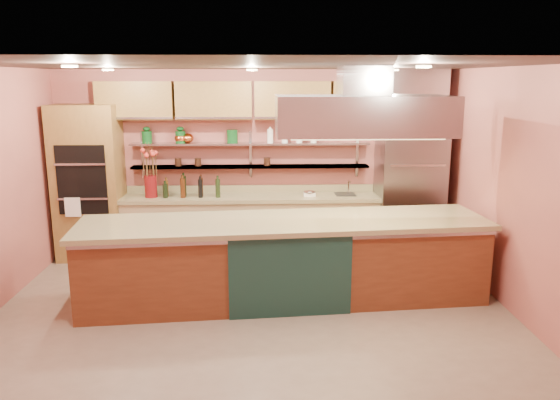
{
  "coord_description": "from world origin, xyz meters",
  "views": [
    {
      "loc": [
        0.1,
        -5.88,
        2.66
      ],
      "look_at": [
        0.35,
        1.0,
        1.13
      ],
      "focal_mm": 35.0,
      "sensor_mm": 36.0,
      "label": 1
    }
  ],
  "objects_px": {
    "refrigerator": "(409,188)",
    "kitchen_scale": "(309,193)",
    "island": "(285,260)",
    "flower_vase": "(151,186)",
    "copper_kettle": "(188,138)",
    "green_canister": "(232,136)"
  },
  "relations": [
    {
      "from": "refrigerator",
      "to": "flower_vase",
      "type": "distance_m",
      "value": 3.89
    },
    {
      "from": "green_canister",
      "to": "copper_kettle",
      "type": "bearing_deg",
      "value": 180.0
    },
    {
      "from": "refrigerator",
      "to": "green_canister",
      "type": "height_order",
      "value": "refrigerator"
    },
    {
      "from": "flower_vase",
      "to": "copper_kettle",
      "type": "height_order",
      "value": "copper_kettle"
    },
    {
      "from": "island",
      "to": "flower_vase",
      "type": "height_order",
      "value": "flower_vase"
    },
    {
      "from": "flower_vase",
      "to": "refrigerator",
      "type": "bearing_deg",
      "value": -0.15
    },
    {
      "from": "refrigerator",
      "to": "island",
      "type": "bearing_deg",
      "value": -139.16
    },
    {
      "from": "flower_vase",
      "to": "green_canister",
      "type": "relative_size",
      "value": 1.66
    },
    {
      "from": "island",
      "to": "kitchen_scale",
      "type": "bearing_deg",
      "value": 70.28
    },
    {
      "from": "refrigerator",
      "to": "copper_kettle",
      "type": "relative_size",
      "value": 11.43
    },
    {
      "from": "island",
      "to": "kitchen_scale",
      "type": "height_order",
      "value": "kitchen_scale"
    },
    {
      "from": "kitchen_scale",
      "to": "green_canister",
      "type": "height_order",
      "value": "green_canister"
    },
    {
      "from": "refrigerator",
      "to": "kitchen_scale",
      "type": "distance_m",
      "value": 1.52
    },
    {
      "from": "refrigerator",
      "to": "copper_kettle",
      "type": "distance_m",
      "value": 3.43
    },
    {
      "from": "island",
      "to": "copper_kettle",
      "type": "height_order",
      "value": "copper_kettle"
    },
    {
      "from": "refrigerator",
      "to": "island",
      "type": "xyz_separation_m",
      "value": [
        -1.97,
        -1.7,
        -0.55
      ]
    },
    {
      "from": "island",
      "to": "green_canister",
      "type": "distance_m",
      "value": 2.44
    },
    {
      "from": "green_canister",
      "to": "island",
      "type": "bearing_deg",
      "value": -69.87
    },
    {
      "from": "copper_kettle",
      "to": "kitchen_scale",
      "type": "bearing_deg",
      "value": -6.86
    },
    {
      "from": "refrigerator",
      "to": "flower_vase",
      "type": "relative_size",
      "value": 6.44
    },
    {
      "from": "flower_vase",
      "to": "island",
      "type": "bearing_deg",
      "value": -41.67
    },
    {
      "from": "refrigerator",
      "to": "green_canister",
      "type": "bearing_deg",
      "value": 175.08
    }
  ]
}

